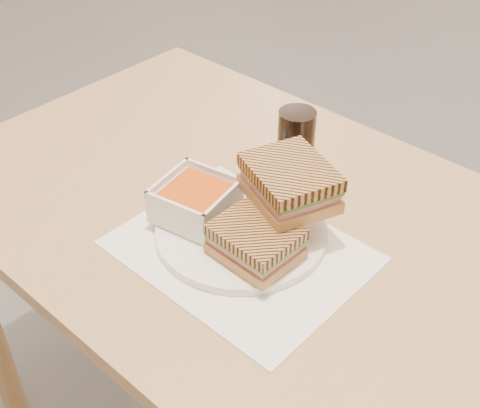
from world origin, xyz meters
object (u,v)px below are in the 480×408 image
Objects in this scene: plate at (241,231)px; panini_lower at (256,241)px; main_table at (273,275)px; soup_bowl at (195,202)px; cola_glass at (296,147)px.

plate is 0.07m from panini_lower.
main_table is 9.98× the size of soup_bowl.
main_table is 0.14m from plate.
plate is 2.14× the size of panini_lower.
soup_bowl is 0.92× the size of cola_glass.
main_table is at bearing 65.94° from plate.
cola_glass reaches higher than plate.
plate is at bearing 16.98° from soup_bowl.
main_table is 0.18m from panini_lower.
panini_lower is 0.22m from cola_glass.
soup_bowl is at bearing 174.48° from panini_lower.
plate is 0.08m from soup_bowl.
plate is at bearing -82.07° from cola_glass.
main_table is at bearing -67.65° from cola_glass.
main_table is 9.21× the size of cola_glass.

